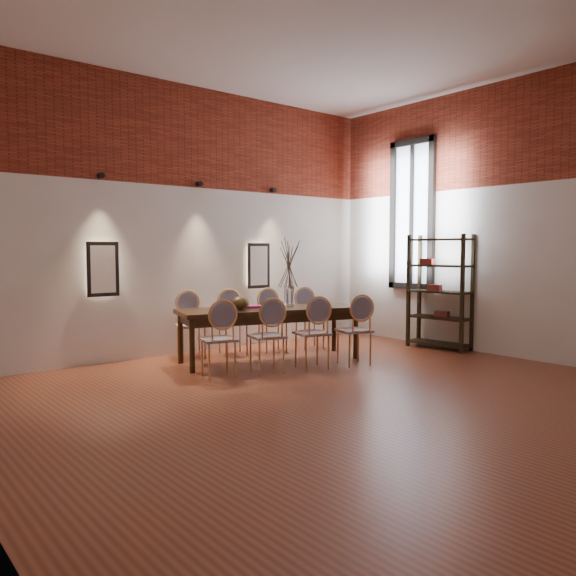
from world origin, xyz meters
TOP-DOWN VIEW (x-y plane):
  - floor at (0.00, 0.00)m, footprint 7.00×7.00m
  - ceiling at (0.00, 0.00)m, footprint 7.00×7.00m
  - wall_back at (0.00, 3.55)m, footprint 7.00×0.10m
  - wall_right at (3.55, 0.00)m, footprint 0.10×7.00m
  - brick_band_back at (0.00, 3.48)m, footprint 7.00×0.02m
  - brick_band_right at (3.48, 0.00)m, footprint 0.02×7.00m
  - niche_left at (-1.30, 3.45)m, footprint 0.36×0.06m
  - niche_right at (1.30, 3.45)m, footprint 0.36×0.06m
  - spot_fixture_left at (-1.30, 3.42)m, footprint 0.08×0.10m
  - spot_fixture_mid at (0.20, 3.42)m, footprint 0.08×0.10m
  - spot_fixture_right at (1.60, 3.42)m, footprint 0.08×0.10m
  - window_glass at (3.46, 2.00)m, footprint 0.02×0.78m
  - window_frame at (3.44, 2.00)m, footprint 0.08×0.90m
  - window_mullion at (3.44, 2.00)m, footprint 0.06×0.06m
  - dining_table at (0.60, 2.19)m, footprint 2.67×1.47m
  - chair_near_a at (-0.51, 1.79)m, footprint 0.54×0.54m
  - chair_near_b at (0.11, 1.61)m, footprint 0.54×0.54m
  - chair_near_c at (0.72, 1.44)m, footprint 0.54×0.54m
  - chair_near_d at (1.33, 1.27)m, footprint 0.54×0.54m
  - chair_far_a at (-0.14, 3.11)m, footprint 0.54×0.54m
  - chair_far_b at (0.48, 2.94)m, footprint 0.54×0.54m
  - chair_far_c at (1.09, 2.77)m, footprint 0.54×0.54m
  - chair_far_d at (1.70, 2.60)m, footprint 0.54×0.54m
  - vase at (0.88, 2.11)m, footprint 0.14×0.14m
  - dried_branches at (0.88, 2.11)m, footprint 0.50×0.50m
  - bowl at (0.15, 2.27)m, footprint 0.24×0.24m
  - book at (0.43, 2.36)m, footprint 0.30×0.24m
  - shelving_rack at (3.28, 1.30)m, footprint 0.47×1.03m

SIDE VIEW (x-z plane):
  - floor at x=0.00m, z-range -0.02..0.00m
  - dining_table at x=0.60m, z-range 0.00..0.75m
  - chair_near_a at x=-0.51m, z-range 0.00..0.94m
  - chair_near_b at x=0.11m, z-range 0.00..0.94m
  - chair_near_c at x=0.72m, z-range 0.00..0.94m
  - chair_near_d at x=1.33m, z-range 0.00..0.94m
  - chair_far_a at x=-0.14m, z-range 0.00..0.94m
  - chair_far_b at x=0.48m, z-range 0.00..0.94m
  - chair_far_c at x=1.09m, z-range 0.00..0.94m
  - chair_far_d at x=1.70m, z-range 0.00..0.94m
  - book at x=0.43m, z-range 0.75..0.78m
  - bowl at x=0.15m, z-range 0.75..0.93m
  - vase at x=0.88m, z-range 0.75..1.05m
  - shelving_rack at x=3.28m, z-range 0.00..1.80m
  - niche_left at x=-1.30m, z-range 0.97..1.63m
  - niche_right at x=1.30m, z-range 0.97..1.63m
  - dried_branches at x=0.88m, z-range 1.00..1.70m
  - wall_back at x=0.00m, z-range 0.00..4.00m
  - wall_right at x=3.55m, z-range 0.00..4.00m
  - window_glass at x=3.46m, z-range 0.96..3.34m
  - window_frame at x=3.44m, z-range 0.90..3.40m
  - window_mullion at x=3.44m, z-range 0.95..3.35m
  - spot_fixture_left at x=-1.30m, z-range 2.51..2.59m
  - spot_fixture_mid at x=0.20m, z-range 2.51..2.59m
  - spot_fixture_right at x=1.60m, z-range 2.51..2.59m
  - brick_band_back at x=0.00m, z-range 2.50..4.00m
  - brick_band_right at x=3.48m, z-range 2.50..4.00m
  - ceiling at x=0.00m, z-range 4.00..4.02m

